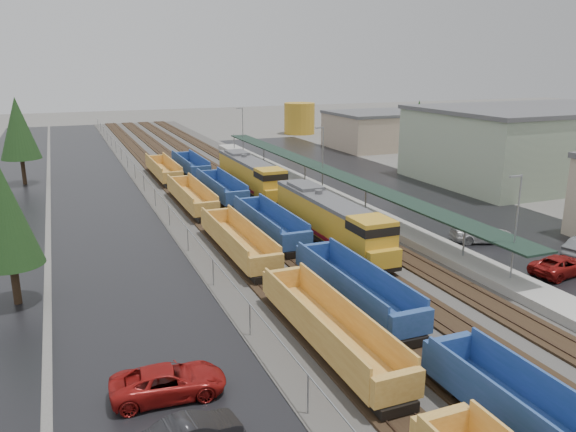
# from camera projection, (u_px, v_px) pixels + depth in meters

# --- Properties ---
(ballast_strip) EXTENTS (20.00, 160.00, 0.08)m
(ballast_strip) POSITION_uv_depth(u_px,v_px,m) (221.00, 185.00, 71.20)
(ballast_strip) COLOR #302D2B
(ballast_strip) RESTS_ON ground
(trackbed) EXTENTS (14.60, 160.00, 0.22)m
(trackbed) POSITION_uv_depth(u_px,v_px,m) (221.00, 184.00, 71.17)
(trackbed) COLOR black
(trackbed) RESTS_ON ground
(west_parking_lot) EXTENTS (10.00, 160.00, 0.02)m
(west_parking_lot) POSITION_uv_depth(u_px,v_px,m) (97.00, 195.00, 65.72)
(west_parking_lot) COLOR black
(west_parking_lot) RESTS_ON ground
(west_road) EXTENTS (9.00, 160.00, 0.02)m
(west_road) POSITION_uv_depth(u_px,v_px,m) (2.00, 203.00, 62.05)
(west_road) COLOR black
(west_road) RESTS_ON ground
(east_commuter_lot) EXTENTS (16.00, 100.00, 0.02)m
(east_commuter_lot) POSITION_uv_depth(u_px,v_px,m) (392.00, 189.00, 69.25)
(east_commuter_lot) COLOR black
(east_commuter_lot) RESTS_ON ground
(station_platform) EXTENTS (3.00, 80.00, 8.00)m
(station_platform) POSITION_uv_depth(u_px,v_px,m) (322.00, 189.00, 65.59)
(station_platform) COLOR #9E9B93
(station_platform) RESTS_ON ground
(chainlink_fence) EXTENTS (0.08, 160.04, 2.02)m
(chainlink_fence) POSITION_uv_depth(u_px,v_px,m) (146.00, 181.00, 65.91)
(chainlink_fence) COLOR gray
(chainlink_fence) RESTS_ON ground
(industrial_buildings) EXTENTS (32.52, 75.30, 9.50)m
(industrial_buildings) POSITION_uv_depth(u_px,v_px,m) (537.00, 150.00, 71.29)
(industrial_buildings) COLOR #BCAA8F
(industrial_buildings) RESTS_ON ground
(distant_hills) EXTENTS (301.00, 140.00, 25.20)m
(distant_hills) POSITION_uv_depth(u_px,v_px,m) (226.00, 101.00, 221.97)
(distant_hills) COLOR #495542
(distant_hills) RESTS_ON ground
(tree_west_near) EXTENTS (3.96, 3.96, 9.00)m
(tree_west_near) POSITION_uv_depth(u_px,v_px,m) (7.00, 217.00, 34.86)
(tree_west_near) COLOR #332316
(tree_west_near) RESTS_ON ground
(tree_west_far) EXTENTS (4.84, 4.84, 11.00)m
(tree_west_far) POSITION_uv_depth(u_px,v_px,m) (18.00, 128.00, 69.81)
(tree_west_far) COLOR #332316
(tree_west_far) RESTS_ON ground
(tree_east) EXTENTS (4.40, 4.40, 10.00)m
(tree_east) POSITION_uv_depth(u_px,v_px,m) (418.00, 126.00, 77.96)
(tree_east) COLOR #332316
(tree_east) RESTS_ON ground
(locomotive_lead) EXTENTS (2.83, 18.66, 4.22)m
(locomotive_lead) POSITION_uv_depth(u_px,v_px,m) (331.00, 221.00, 47.06)
(locomotive_lead) COLOR black
(locomotive_lead) RESTS_ON ground
(locomotive_trail) EXTENTS (2.83, 18.66, 4.22)m
(locomotive_trail) POSITION_uv_depth(u_px,v_px,m) (251.00, 175.00, 65.78)
(locomotive_trail) COLOR black
(locomotive_trail) RESTS_ON ground
(well_string_yellow) EXTENTS (2.58, 96.67, 2.29)m
(well_string_yellow) POSITION_uv_depth(u_px,v_px,m) (274.00, 277.00, 37.79)
(well_string_yellow) COLOR #BC8234
(well_string_yellow) RESTS_ON ground
(well_string_blue) EXTENTS (2.68, 91.03, 2.37)m
(well_string_blue) POSITION_uv_depth(u_px,v_px,m) (305.00, 252.00, 42.71)
(well_string_blue) COLOR navy
(well_string_blue) RESTS_ON ground
(storage_tank) EXTENTS (6.58, 6.58, 6.58)m
(storage_tank) POSITION_uv_depth(u_px,v_px,m) (299.00, 118.00, 120.91)
(storage_tank) COLOR #BD8D25
(storage_tank) RESTS_ON ground
(parked_car_west_c) EXTENTS (2.84, 5.51, 1.48)m
(parked_car_west_c) POSITION_uv_depth(u_px,v_px,m) (169.00, 382.00, 26.14)
(parked_car_west_c) COLOR maroon
(parked_car_west_c) RESTS_ON ground
(parked_car_east_b) EXTENTS (3.03, 5.41, 1.43)m
(parked_car_east_b) POSITION_uv_depth(u_px,v_px,m) (561.00, 265.00, 41.14)
(parked_car_east_b) COLOR maroon
(parked_car_east_b) RESTS_ON ground
(parked_car_east_c) EXTENTS (3.94, 5.89, 1.58)m
(parked_car_east_c) POSITION_uv_depth(u_px,v_px,m) (482.00, 233.00, 48.58)
(parked_car_east_c) COLOR silver
(parked_car_east_c) RESTS_ON ground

